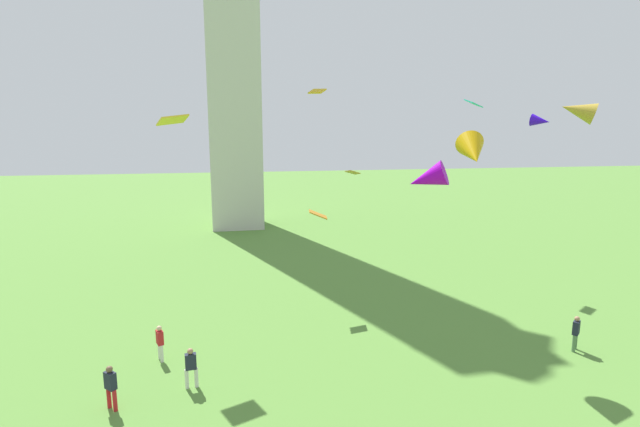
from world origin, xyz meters
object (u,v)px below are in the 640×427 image
Objects in this scene: person_0 at (191,366)px; kite_flying_8 at (173,120)px; kite_flying_7 at (540,121)px; person_4 at (111,385)px; person_2 at (160,341)px; kite_flying_1 at (353,172)px; kite_flying_2 at (318,214)px; kite_flying_3 at (473,103)px; kite_flying_0 at (317,91)px; person_1 at (576,331)px; kite_flying_5 at (473,152)px; kite_flying_6 at (578,110)px; kite_flying_4 at (427,178)px.

person_0 is 11.84m from kite_flying_8.
person_4 is at bearing 163.53° from kite_flying_7.
person_4 reaches higher than person_2.
person_0 is 17.42m from kite_flying_1.
person_0 is 0.98× the size of person_4.
kite_flying_2 is (-3.17, -3.95, -2.15)m from kite_flying_1.
kite_flying_3 reaches higher than kite_flying_1.
person_0 is 20.00m from kite_flying_0.
person_0 is 1.62× the size of kite_flying_1.
kite_flying_7 is (4.23, 9.96, 10.37)m from person_1.
kite_flying_7 is (9.21, 8.01, 1.66)m from kite_flying_5.
person_2 is 10.78m from kite_flying_8.
person_0 is 0.68× the size of kite_flying_5.
person_4 is 1.11× the size of kite_flying_0.
kite_flying_8 is (-23.95, -1.25, -0.70)m from kite_flying_6.
kite_flying_1 is (11.79, 9.68, 6.89)m from person_2.
person_0 is 26.51m from kite_flying_6.
kite_flying_6 reaches higher than person_0.
person_4 is at bearing -167.38° from person_0.
kite_flying_0 is at bearing 126.48° from kite_flying_7.
person_2 is 27.39m from kite_flying_6.
kite_flying_6 is at bearing -163.66° from person_1.
kite_flying_5 is 1.72× the size of kite_flying_7.
person_1 is at bearing -31.05° from kite_flying_2.
kite_flying_2 is at bearing -58.73° from kite_flying_6.
kite_flying_5 is at bearing -61.57° from person_1.
kite_flying_7 is at bearing -75.93° from kite_flying_0.
kite_flying_0 is at bearing -92.44° from person_1.
kite_flying_6 reaches higher than kite_flying_1.
person_2 is at bearing 18.32° from kite_flying_1.
kite_flying_6 is at bearing -118.27° from person_4.
kite_flying_4 is (1.82, -11.69, 3.34)m from kite_flying_2.
kite_flying_4 reaches higher than person_4.
person_2 is 0.66× the size of kite_flying_5.
kite_flying_4 is at bearing -27.04° from person_0.
person_4 is 19.94m from kite_flying_1.
kite_flying_1 is 0.77× the size of kite_flying_3.
kite_flying_1 is 11.06m from kite_flying_5.
kite_flying_6 is at bearing -120.47° from kite_flying_7.
person_0 is at bearing -110.01° from kite_flying_8.
kite_flying_5 is at bearing -125.27° from person_4.
kite_flying_4 is at bearing -71.81° from kite_flying_8.
kite_flying_6 is (9.68, 5.14, 2.25)m from kite_flying_5.
kite_flying_1 is at bearing 2.07° from kite_flying_8.
kite_flying_7 is (25.53, 10.99, 10.35)m from person_4.
kite_flying_8 is (-14.27, 3.89, 1.55)m from kite_flying_5.
kite_flying_4 is 6.98m from kite_flying_5.
person_2 is 1.14× the size of kite_flying_7.
kite_flying_3 is (19.51, 13.45, 11.69)m from person_0.
kite_flying_1 is at bearing -96.56° from person_1.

